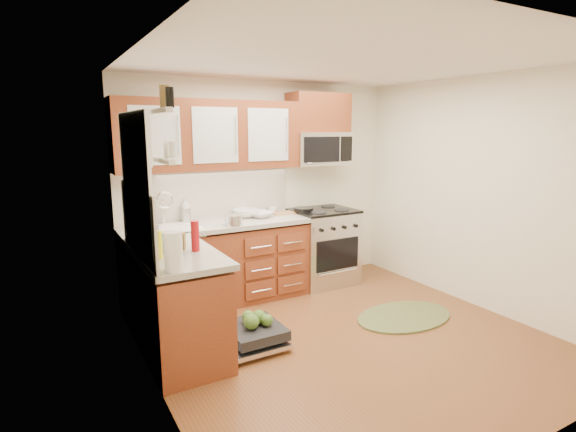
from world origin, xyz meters
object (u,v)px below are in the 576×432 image
dishwasher (250,336)px  bowl_b (246,213)px  sink (170,240)px  cutting_board (284,213)px  skillet (303,210)px  cup (272,210)px  bowl_a (261,215)px  range (323,246)px  upper_cabinets (210,135)px  paper_towel_roll (173,251)px  microwave (319,149)px  stock_pot (234,220)px  rug (404,316)px

dishwasher → bowl_b: (0.55, 1.28, 0.87)m
sink → cutting_board: bearing=5.2°
skillet → cup: bearing=148.6°
bowl_a → range: bearing=-3.2°
upper_cabinets → range: (1.41, -0.15, -1.40)m
upper_cabinets → bowl_b: 0.99m
paper_towel_roll → microwave: bearing=34.6°
upper_cabinets → stock_pot: (0.11, -0.35, -0.89)m
sink → paper_towel_roll: (-0.35, -1.44, 0.27)m
upper_cabinets → cup: 1.21m
microwave → bowl_a: (-0.85, -0.07, -0.74)m
cutting_board → bowl_a: size_ratio=1.01×
upper_cabinets → rug: bearing=-44.0°
upper_cabinets → skillet: size_ratio=8.61×
cup → bowl_a: bearing=-144.6°
paper_towel_roll → dishwasher: bearing=23.4°
sink → rug: (2.06, -1.33, -0.79)m
upper_cabinets → rug: size_ratio=1.86×
cutting_board → microwave: bearing=0.0°
cutting_board → bowl_b: bearing=176.5°
skillet → cup: (-0.33, 0.20, -0.00)m
dishwasher → bowl_b: size_ratio=2.30×
microwave → bowl_a: 1.13m
cup → cutting_board: bearing=-43.6°
cup → skillet: bearing=-31.4°
upper_cabinets → bowl_b: (0.42, 0.00, -0.90)m
stock_pot → cutting_board: 0.86m
bowl_a → microwave: bearing=4.9°
microwave → cutting_board: size_ratio=2.70×
upper_cabinets → range: 1.99m
upper_cabinets → sink: (-0.52, -0.16, -1.07)m
microwave → paper_towel_roll: microwave is taller
stock_pot → cutting_board: (0.80, 0.33, -0.05)m
skillet → bowl_a: skillet is taller
skillet → stock_pot: stock_pot is taller
stock_pot → paper_towel_roll: size_ratio=0.65×
skillet → stock_pot: size_ratio=1.24×
cutting_board → paper_towel_roll: 2.38m
microwave → bowl_b: (-0.99, 0.03, -0.73)m
stock_pot → upper_cabinets: bearing=107.0°
microwave → cutting_board: bearing=180.0°
microwave → bowl_b: 1.23m
skillet → rug: bearing=-73.1°
bowl_a → cup: 0.30m
microwave → bowl_a: bearing=-175.1°
bowl_a → stock_pot: bearing=-150.2°
upper_cabinets → bowl_b: size_ratio=6.73×
range → paper_towel_roll: size_ratio=3.24×
microwave → bowl_a: microwave is taller
range → bowl_a: bowl_a is taller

